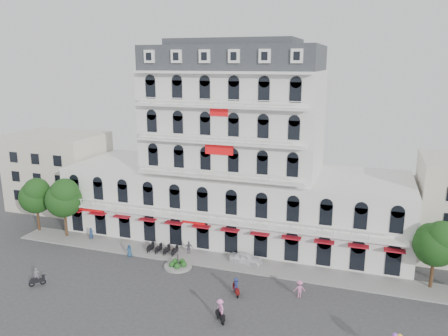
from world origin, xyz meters
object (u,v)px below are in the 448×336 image
rider_west (37,278)px  rider_east (236,287)px  parked_car (246,258)px  rider_center (220,310)px

rider_west → rider_east: bearing=-31.3°
rider_west → rider_east: rider_west is taller
parked_car → rider_west: 22.95m
rider_west → rider_east: (20.55, 4.77, 0.06)m
parked_car → rider_east: rider_east is taller
rider_center → rider_west: bearing=-132.4°
parked_car → rider_east: size_ratio=1.97×
rider_west → rider_center: rider_center is taller
parked_car → rider_center: bearing=-170.7°
parked_car → rider_east: (1.01, -7.27, 0.28)m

